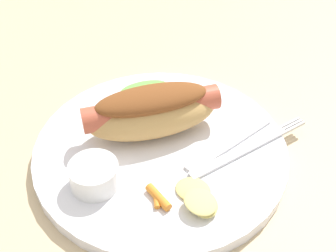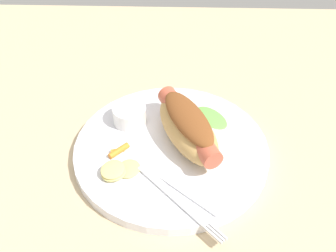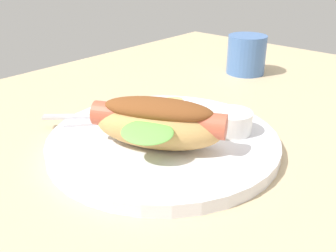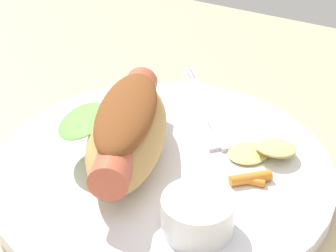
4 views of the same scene
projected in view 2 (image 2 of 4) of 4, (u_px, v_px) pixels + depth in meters
ground_plane at (149, 152)px, 77.90cm from camera, size 120.00×90.00×1.80cm
plate at (171, 152)px, 75.62cm from camera, size 30.04×30.04×1.60cm
hot_dog at (189, 128)px, 73.73cm from camera, size 13.29×17.01×6.19cm
sauce_ramekin at (129, 115)px, 78.64cm from camera, size 5.37×5.37×2.85cm
fork at (178, 200)px, 67.42cm from camera, size 12.50×13.40×0.40cm
knife at (182, 188)px, 69.00cm from camera, size 11.13×9.76×0.36cm
chips_pile at (119, 170)px, 70.86cm from camera, size 6.90×5.86×1.60cm
carrot_garnish at (119, 151)px, 74.10cm from camera, size 3.16×3.20×0.93cm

